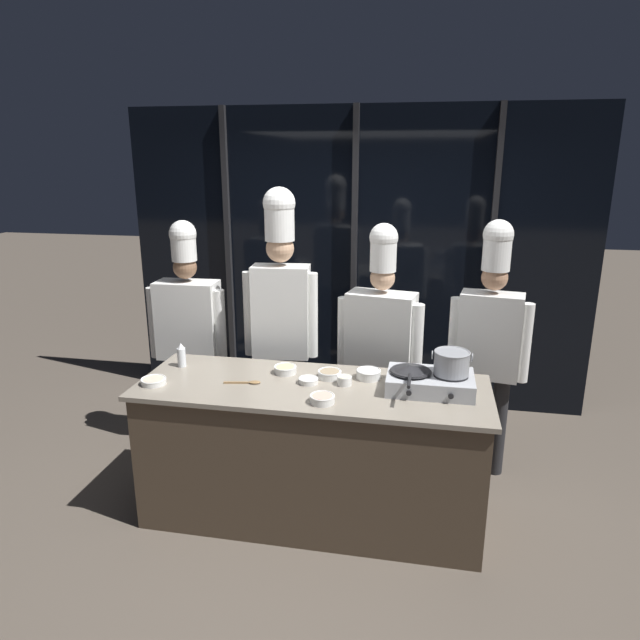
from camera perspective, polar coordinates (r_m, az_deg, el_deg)
ground_plane at (r=3.99m, az=-0.72°, el=-18.71°), size 24.00×24.00×0.00m
window_wall_back at (r=5.24m, az=3.47°, el=5.93°), size 4.21×0.09×2.70m
demo_counter at (r=3.75m, az=-0.75°, el=-12.97°), size 2.18×0.78×0.91m
portable_stove at (r=3.52m, az=10.95°, el=-6.10°), size 0.52×0.36×0.11m
frying_pan at (r=3.49m, az=9.05°, el=-4.87°), size 0.25×0.44×0.04m
stock_pot at (r=3.47m, az=13.03°, el=-4.14°), size 0.24×0.21×0.14m
squeeze_bottle_clear at (r=3.94m, az=-13.69°, el=-3.46°), size 0.06×0.06×0.17m
prep_bowl_mushrooms at (r=3.65m, az=0.97°, el=-5.39°), size 0.15×0.15×0.05m
prep_bowl_shrimp at (r=3.30m, az=0.23°, el=-7.84°), size 0.15×0.15×0.05m
prep_bowl_rice at (r=3.65m, az=4.88°, el=-5.35°), size 0.16×0.16×0.06m
prep_bowl_noodles at (r=3.55m, az=2.46°, el=-6.01°), size 0.09×0.09×0.06m
prep_bowl_ginger at (r=3.74m, az=-3.49°, el=-4.92°), size 0.15×0.15×0.05m
prep_bowl_garlic at (r=3.57m, az=-1.17°, el=-6.03°), size 0.13×0.13×0.03m
prep_bowl_chicken at (r=3.71m, az=-16.31°, el=-5.85°), size 0.16×0.16×0.04m
serving_spoon_slotted at (r=3.60m, az=-7.08°, el=-6.21°), size 0.23×0.07×0.02m
chef_head at (r=4.53m, az=-13.01°, el=-0.34°), size 0.62×0.26×1.82m
chef_sous at (r=4.17m, az=-3.92°, el=1.46°), size 0.54×0.25×2.07m
chef_line at (r=4.16m, az=6.08°, el=-1.67°), size 0.62×0.33×1.83m
chef_pastry at (r=4.18m, az=16.60°, el=-1.40°), size 0.55×0.28×1.87m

